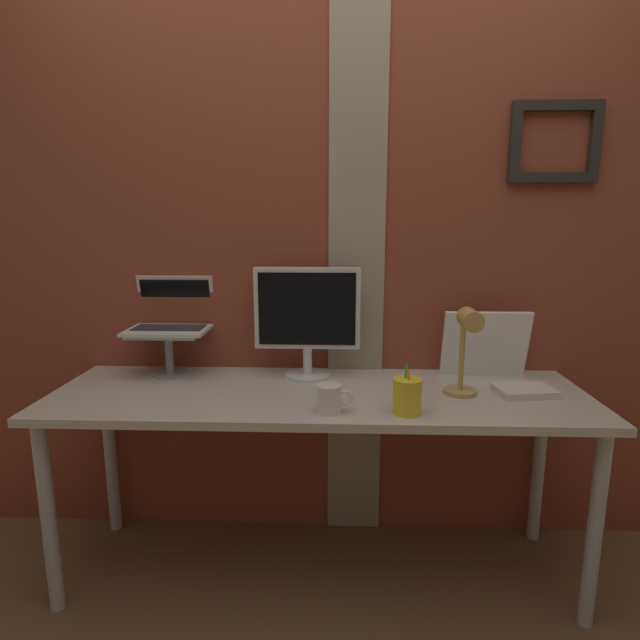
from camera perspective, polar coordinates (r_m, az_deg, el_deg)
The scene contains 11 objects.
ground_plane at distance 2.16m, azimuth 0.35°, elevation -27.95°, with size 6.00×6.00×0.00m, color brown.
brick_wall_back at distance 2.17m, azimuth 0.86°, elevation 8.07°, with size 3.73×0.15×2.49m.
desk at distance 1.94m, azimuth -0.12°, elevation -10.08°, with size 1.96×0.61×0.74m.
monitor at distance 2.02m, azimuth -1.43°, elevation 0.65°, with size 0.42×0.18×0.44m.
laptop_stand at distance 2.16m, azimuth -16.46°, elevation -2.76°, with size 0.28×0.22×0.18m.
laptop at distance 2.20m, azimuth -16.11°, elevation 0.56°, with size 0.32×0.26×0.21m.
whiteboard_panel at distance 2.16m, azimuth 17.87°, elevation -2.54°, with size 0.34×0.02×0.28m, color white.
desk_lamp at distance 1.85m, azimuth 15.94°, elevation -2.50°, with size 0.12×0.20×0.33m.
pen_cup at distance 1.71m, azimuth 9.66°, elevation -8.33°, with size 0.09×0.09×0.16m.
coffee_mug at distance 1.70m, azimuth 1.09°, elevation -8.73°, with size 0.12×0.08×0.09m.
paper_clutter_stack at distance 2.02m, azimuth 21.75°, elevation -7.32°, with size 0.20×0.14×0.03m, color silver.
Camera 1 is at (0.05, -1.67, 1.36)m, focal length 28.81 mm.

